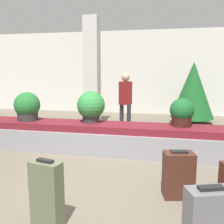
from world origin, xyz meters
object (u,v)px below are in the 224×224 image
Objects in this scene: potted_plant_2 at (182,112)px; decorated_tree at (193,90)px; suitcase_4 at (47,194)px; pillar at (92,73)px; suitcase_0 at (178,175)px; potted_plant_1 at (91,107)px; potted_plant_0 at (27,107)px; traveler_0 at (125,98)px.

decorated_tree reaches higher than potted_plant_2.
suitcase_4 is 0.39× the size of decorated_tree.
pillar reaches higher than decorated_tree.
potted_plant_1 is (-1.73, 1.80, 0.61)m from suitcase_0.
suitcase_4 is 3.23m from potted_plant_0.
decorated_tree is at bearing 80.63° from potted_plant_2.
decorated_tree is at bearing 83.69° from suitcase_4.
potted_plant_2 is (0.14, 1.78, 0.55)m from suitcase_0.
decorated_tree is at bearing 40.97° from potted_plant_0.
pillar is at bearing -158.24° from decorated_tree.
potted_plant_1 reaches higher than suitcase_0.
potted_plant_1 is 0.34× the size of decorated_tree.
suitcase_4 is 4.37m from traveler_0.
potted_plant_0 is (-0.87, -2.15, -0.71)m from pillar.
traveler_0 reaches higher than potted_plant_0.
traveler_0 is at bearing 100.53° from suitcase_4.
suitcase_4 is 0.47× the size of traveler_0.
decorated_tree is at bearing 21.76° from pillar.
suitcase_0 is 1.03× the size of potted_plant_0.
potted_plant_2 is at bearing -99.37° from decorated_tree.
potted_plant_2 is at bearing -0.43° from potted_plant_1.
pillar reaches higher than suitcase_4.
pillar is 1.98× the size of traveler_0.
potted_plant_1 reaches higher than potted_plant_0.
traveler_0 is (-1.37, 1.59, 0.10)m from potted_plant_2.
potted_plant_1 is at bearing 25.90° from traveler_0.
suitcase_0 is 5.14m from decorated_tree.
pillar reaches higher than potted_plant_2.
suitcase_0 is 0.98× the size of potted_plant_1.
potted_plant_0 is at bearing -112.05° from pillar.
potted_plant_2 is at bearing 84.34° from traveler_0.
traveler_0 is (-1.24, 3.37, 0.65)m from suitcase_0.
potted_plant_0 is at bearing -139.03° from decorated_tree.
decorated_tree is at bearing 53.41° from potted_plant_1.
pillar is at bearing 67.95° from potted_plant_0.
traveler_0 is (1.06, -0.48, -0.64)m from pillar.
suitcase_4 is at bearing -109.17° from decorated_tree.
suitcase_4 is 2.83m from potted_plant_1.
traveler_0 reaches higher than potted_plant_2.
potted_plant_1 is at bearing 3.76° from potted_plant_0.
suitcase_0 is at bearing -97.61° from decorated_tree.
pillar is at bearing 109.22° from suitcase_0.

